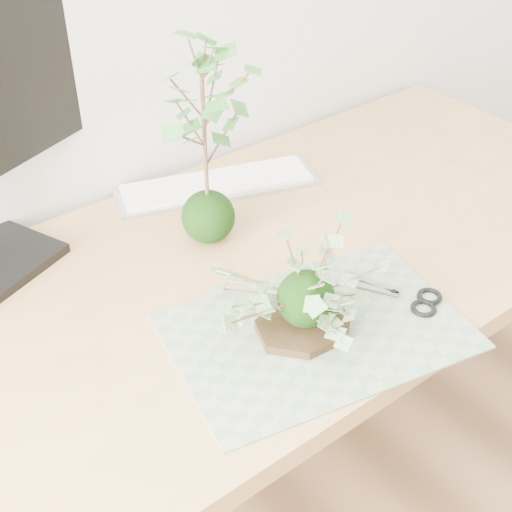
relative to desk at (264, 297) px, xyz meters
The scene contains 7 objects.
desk is the anchor object (origin of this frame).
cutting_mat 0.22m from the desk, 104.45° to the right, with size 0.45×0.30×0.00m, color slate.
stone_dish 0.22m from the desk, 109.37° to the right, with size 0.17×0.17×0.01m, color black.
ivy_kokedama 0.27m from the desk, 109.37° to the right, with size 0.30×0.30×0.18m.
maple_kokedama 0.39m from the desk, 110.34° to the left, with size 0.25×0.25×0.41m.
keyboard 0.28m from the desk, 73.46° to the left, with size 0.43×0.25×0.02m.
scissors 0.28m from the desk, 65.65° to the right, with size 0.09×0.18×0.01m.
Camera 1 is at (-0.54, 0.44, 1.50)m, focal length 50.00 mm.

